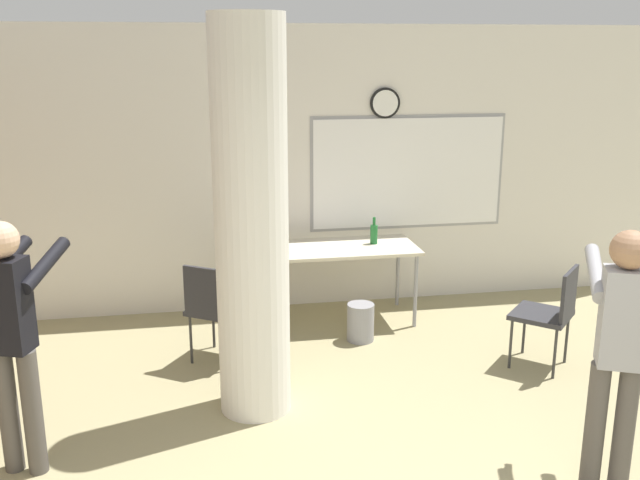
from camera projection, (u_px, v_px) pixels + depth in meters
wall_back at (297, 170)px, 7.10m from camera, size 8.00×0.15×2.80m
support_pillar at (251, 224)px, 4.92m from camera, size 0.51×0.51×2.80m
folding_table at (336, 252)px, 6.80m from camera, size 1.54×0.72×0.74m
bottle_on_table at (374, 234)px, 6.87m from camera, size 0.07×0.07×0.26m
waste_bin at (361, 322)px, 6.45m from camera, size 0.25×0.25×0.35m
chair_table_left at (215, 305)px, 5.91m from camera, size 0.61×0.61×0.87m
chair_mid_room at (551, 310)px, 5.81m from camera, size 0.62×0.62×0.87m
person_playing_side at (619, 341)px, 4.07m from camera, size 0.52×0.68×1.61m
person_watching_back at (13, 328)px, 4.27m from camera, size 0.49×0.64×1.61m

